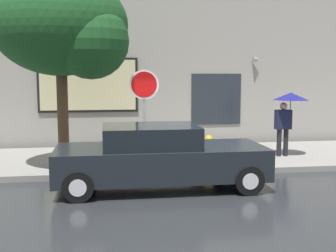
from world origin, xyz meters
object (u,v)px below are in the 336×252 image
at_px(parked_car, 159,157).
at_px(stop_sign, 144,99).
at_px(pedestrian_with_umbrella, 288,105).
at_px(fire_hydrant, 209,148).
at_px(street_tree, 66,29).

height_order(parked_car, stop_sign, stop_sign).
bearing_deg(parked_car, pedestrian_with_umbrella, 30.54).
xyz_separation_m(parked_car, pedestrian_with_umbrella, (4.17, 2.46, 0.96)).
relative_size(fire_hydrant, stop_sign, 0.28).
distance_m(parked_car, fire_hydrant, 2.75).
distance_m(fire_hydrant, street_tree, 5.01).
height_order(parked_car, fire_hydrant, parked_car).
bearing_deg(street_tree, stop_sign, -5.73).
relative_size(parked_car, pedestrian_with_umbrella, 2.48).
xyz_separation_m(street_tree, stop_sign, (1.92, -0.19, -1.76)).
bearing_deg(street_tree, fire_hydrant, 7.13).
distance_m(pedestrian_with_umbrella, street_tree, 6.65).
bearing_deg(pedestrian_with_umbrella, fire_hydrant, -173.06).
xyz_separation_m(fire_hydrant, street_tree, (-3.81, -0.48, 3.21)).
bearing_deg(stop_sign, fire_hydrant, 19.51).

